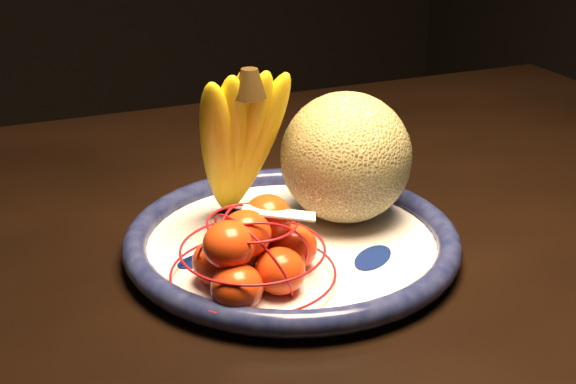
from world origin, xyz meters
name	(u,v)px	position (x,y,z in m)	size (l,w,h in m)	color
dining_table	(255,275)	(0.12, -0.11, 0.70)	(1.60, 1.00, 0.78)	black
fruit_bowl	(292,241)	(0.12, -0.22, 0.80)	(0.37, 0.37, 0.03)	white
cantaloupe	(346,157)	(0.20, -0.19, 0.87)	(0.15, 0.15, 0.15)	olive
banana_bunch	(237,138)	(0.09, -0.15, 0.90)	(0.14, 0.13, 0.21)	yellow
mandarin_bag	(253,252)	(0.05, -0.29, 0.83)	(0.22, 0.22, 0.10)	#FF4614
price_tag	(279,213)	(0.08, -0.29, 0.87)	(0.07, 0.03, 0.00)	white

